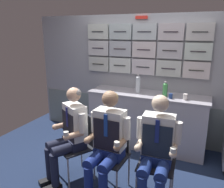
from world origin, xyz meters
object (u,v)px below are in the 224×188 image
object	(u,v)px
folding_chair_right	(158,153)
coffee_cup_spare	(185,97)
crew_member_right	(157,148)
water_bottle_blue_cap	(138,84)
crew_member_center	(107,141)
folding_chair_center	(113,148)
crew_member_left	(69,132)
folding_chair_left	(81,139)

from	to	relation	value
folding_chair_right	coffee_cup_spare	xyz separation A→B (m)	(0.15, 1.00, 0.43)
crew_member_right	water_bottle_blue_cap	bearing A→B (deg)	116.11
crew_member_center	folding_chair_right	xyz separation A→B (m)	(0.54, 0.25, -0.16)
folding_chair_center	water_bottle_blue_cap	size ratio (longest dim) A/B	2.84
crew_member_left	crew_member_center	world-z (taller)	crew_member_center
folding_chair_left	folding_chair_right	world-z (taller)	same
folding_chair_right	crew_member_right	distance (m)	0.23
folding_chair_left	crew_member_left	world-z (taller)	crew_member_left
crew_member_center	water_bottle_blue_cap	xyz separation A→B (m)	(-0.07, 1.35, 0.36)
folding_chair_center	crew_member_center	bearing A→B (deg)	-92.04
crew_member_left	folding_chair_right	world-z (taller)	crew_member_left
folding_chair_center	water_bottle_blue_cap	world-z (taller)	water_bottle_blue_cap
crew_member_left	folding_chair_right	xyz separation A→B (m)	(1.08, 0.19, -0.15)
folding_chair_left	crew_member_right	world-z (taller)	crew_member_right
folding_chair_left	water_bottle_blue_cap	xyz separation A→B (m)	(0.39, 1.15, 0.53)
folding_chair_right	water_bottle_blue_cap	bearing A→B (deg)	118.90
folding_chair_center	water_bottle_blue_cap	bearing A→B (deg)	93.69
coffee_cup_spare	crew_member_center	bearing A→B (deg)	-118.91
crew_member_right	crew_member_left	bearing A→B (deg)	-178.69
folding_chair_left	coffee_cup_spare	distance (m)	1.61
crew_member_left	coffee_cup_spare	distance (m)	1.73
folding_chair_right	crew_member_center	bearing A→B (deg)	-155.32
crew_member_right	water_bottle_blue_cap	xyz separation A→B (m)	(-0.62, 1.26, 0.37)
coffee_cup_spare	folding_chair_center	bearing A→B (deg)	-122.21
crew_member_center	folding_chair_right	bearing A→B (deg)	24.68
water_bottle_blue_cap	crew_member_right	bearing A→B (deg)	-63.89
crew_member_center	coffee_cup_spare	xyz separation A→B (m)	(0.69, 1.24, 0.27)
crew_member_center	crew_member_right	xyz separation A→B (m)	(0.55, 0.08, -0.01)
folding_chair_center	folding_chair_left	bearing A→B (deg)	175.49
crew_member_center	folding_chair_right	distance (m)	0.61
folding_chair_right	crew_member_right	world-z (taller)	crew_member_right
crew_member_right	water_bottle_blue_cap	size ratio (longest dim) A/B	4.15
crew_member_right	coffee_cup_spare	size ratio (longest dim) A/B	14.03
water_bottle_blue_cap	coffee_cup_spare	distance (m)	0.77
crew_member_left	water_bottle_blue_cap	size ratio (longest dim) A/B	4.10
crew_member_center	coffee_cup_spare	size ratio (longest dim) A/B	14.13
folding_chair_left	folding_chair_right	bearing A→B (deg)	2.73
crew_member_left	folding_chair_center	world-z (taller)	crew_member_left
crew_member_center	water_bottle_blue_cap	world-z (taller)	crew_member_center
folding_chair_left	crew_member_left	size ratio (longest dim) A/B	0.69
folding_chair_center	crew_member_right	distance (m)	0.57
crew_member_center	water_bottle_blue_cap	size ratio (longest dim) A/B	4.18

